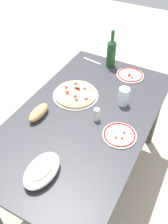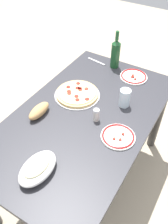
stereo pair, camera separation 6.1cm
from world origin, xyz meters
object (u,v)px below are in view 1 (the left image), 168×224
at_px(side_plate_far, 120,135).
at_px(bread_loaf, 39,113).
at_px(baked_pasta_dish, 42,170).
at_px(spice_shaker, 97,115).
at_px(side_plate_near, 130,75).
at_px(dining_table, 84,128).
at_px(pepperoni_pizza, 76,94).
at_px(wine_bottle, 111,52).
at_px(water_glass, 124,96).

height_order(side_plate_far, bread_loaf, bread_loaf).
xyz_separation_m(baked_pasta_dish, spice_shaker, (-0.49, 0.07, 0.00)).
height_order(bread_loaf, spice_shaker, spice_shaker).
bearing_deg(side_plate_near, dining_table, -10.96).
distance_m(pepperoni_pizza, bread_loaf, 0.31).
height_order(baked_pasta_dish, bread_loaf, baked_pasta_dish).
relative_size(dining_table, side_plate_far, 6.98).
height_order(pepperoni_pizza, spice_shaker, spice_shaker).
bearing_deg(side_plate_near, wine_bottle, -107.27).
bearing_deg(pepperoni_pizza, water_glass, 103.42).
relative_size(baked_pasta_dish, wine_bottle, 0.80).
height_order(dining_table, side_plate_far, side_plate_far).
bearing_deg(pepperoni_pizza, side_plate_near, 148.07).
height_order(dining_table, pepperoni_pizza, pepperoni_pizza).
height_order(wine_bottle, side_plate_near, wine_bottle).
bearing_deg(wine_bottle, dining_table, 8.06).
distance_m(baked_pasta_dish, water_glass, 0.72).
xyz_separation_m(bread_loaf, spice_shaker, (-0.15, 0.33, 0.01)).
height_order(pepperoni_pizza, baked_pasta_dish, baked_pasta_dish).
height_order(dining_table, wine_bottle, wine_bottle).
xyz_separation_m(dining_table, spice_shaker, (-0.01, 0.09, 0.16)).
bearing_deg(pepperoni_pizza, dining_table, 44.63).
bearing_deg(dining_table, pepperoni_pizza, -135.37).
bearing_deg(wine_bottle, side_plate_near, 72.73).
relative_size(side_plate_far, spice_shaker, 2.34).
xyz_separation_m(pepperoni_pizza, spice_shaker, (0.14, 0.23, 0.03)).
bearing_deg(water_glass, pepperoni_pizza, -76.58).
bearing_deg(dining_table, side_plate_near, 169.04).
bearing_deg(side_plate_near, pepperoni_pizza, -31.93).
distance_m(dining_table, spice_shaker, 0.18).
bearing_deg(side_plate_far, water_glass, -161.89).
distance_m(baked_pasta_dish, wine_bottle, 1.10).
bearing_deg(spice_shaker, bread_loaf, -66.08).
height_order(dining_table, side_plate_near, side_plate_near).
xyz_separation_m(dining_table, pepperoni_pizza, (-0.15, -0.15, 0.13)).
distance_m(pepperoni_pizza, side_plate_near, 0.48).
height_order(water_glass, spice_shaker, water_glass).
xyz_separation_m(side_plate_near, bread_loaf, (0.70, -0.35, 0.02)).
distance_m(side_plate_far, bread_loaf, 0.52).
bearing_deg(side_plate_near, spice_shaker, -2.20).
bearing_deg(water_glass, wine_bottle, -146.01).
bearing_deg(bread_loaf, baked_pasta_dish, 38.12).
relative_size(side_plate_far, bread_loaf, 1.15).
bearing_deg(pepperoni_pizza, wine_bottle, 172.80).
height_order(pepperoni_pizza, side_plate_far, pepperoni_pizza).
xyz_separation_m(baked_pasta_dish, bread_loaf, (-0.34, -0.27, -0.01)).
relative_size(wine_bottle, water_glass, 2.40).
distance_m(water_glass, side_plate_near, 0.34).
bearing_deg(side_plate_near, side_plate_far, 14.72).
bearing_deg(baked_pasta_dish, side_plate_near, 175.05).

